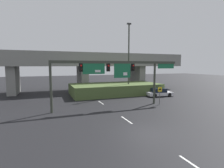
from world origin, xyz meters
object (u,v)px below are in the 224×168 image
at_px(signal_gantry, 116,70).
at_px(parked_sedan_near_right, 159,93).
at_px(speed_limit_sign, 160,93).
at_px(highway_light_pole_near, 129,57).

relative_size(signal_gantry, parked_sedan_near_right, 3.73).
distance_m(signal_gantry, speed_limit_sign, 6.65).
height_order(signal_gantry, speed_limit_sign, signal_gantry).
bearing_deg(parked_sedan_near_right, signal_gantry, -147.72).
bearing_deg(highway_light_pole_near, signal_gantry, -125.00).
bearing_deg(highway_light_pole_near, parked_sedan_near_right, -40.36).
bearing_deg(signal_gantry, speed_limit_sign, -8.90).
height_order(speed_limit_sign, parked_sedan_near_right, speed_limit_sign).
xyz_separation_m(speed_limit_sign, highway_light_pole_near, (-0.16, 8.98, 5.02)).
distance_m(speed_limit_sign, highway_light_pole_near, 10.29).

